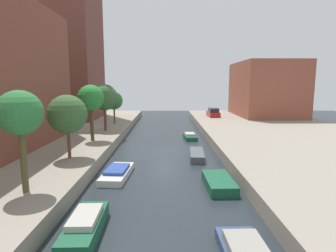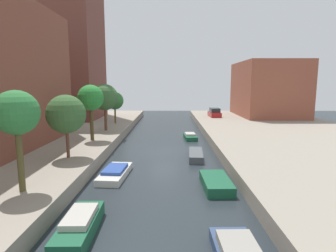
{
  "view_description": "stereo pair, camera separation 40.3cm",
  "coord_description": "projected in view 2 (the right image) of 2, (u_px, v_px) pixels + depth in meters",
  "views": [
    {
      "loc": [
        0.22,
        -26.7,
        6.65
      ],
      "look_at": [
        0.43,
        4.73,
        1.84
      ],
      "focal_mm": 29.55,
      "sensor_mm": 36.0,
      "label": 1
    },
    {
      "loc": [
        0.63,
        -26.7,
        6.65
      ],
      "look_at": [
        0.43,
        4.73,
        1.84
      ],
      "focal_mm": 29.55,
      "sensor_mm": 36.0,
      "label": 2
    }
  ],
  "objects": [
    {
      "name": "moored_boat_left_2",
      "position": [
        115.0,
        173.0,
        19.95
      ],
      "size": [
        1.96,
        4.5,
        0.69
      ],
      "color": "beige",
      "rests_on": "ground_plane"
    },
    {
      "name": "quay_right",
      "position": [
        315.0,
        147.0,
        27.23
      ],
      "size": [
        20.0,
        64.0,
        1.0
      ],
      "primitive_type": "cube",
      "color": "gray",
      "rests_on": "ground_plane"
    },
    {
      "name": "moored_boat_left_1",
      "position": [
        80.0,
        226.0,
        12.26
      ],
      "size": [
        1.44,
        4.08,
        0.96
      ],
      "color": "#195638",
      "rests_on": "ground_plane"
    },
    {
      "name": "ground_plane",
      "position": [
        163.0,
        152.0,
        27.4
      ],
      "size": [
        84.0,
        84.0,
        0.0
      ],
      "primitive_type": "plane",
      "color": "#232B30"
    },
    {
      "name": "quay_left",
      "position": [
        12.0,
        146.0,
        27.41
      ],
      "size": [
        20.0,
        64.0,
        1.0
      ],
      "primitive_type": "cube",
      "color": "gray",
      "rests_on": "ground_plane"
    },
    {
      "name": "street_tree_4",
      "position": [
        115.0,
        101.0,
        39.41
      ],
      "size": [
        2.49,
        2.49,
        4.51
      ],
      "color": "brown",
      "rests_on": "quay_left"
    },
    {
      "name": "moored_boat_right_3",
      "position": [
        190.0,
        137.0,
        33.6
      ],
      "size": [
        1.58,
        3.23,
        0.7
      ],
      "color": "#195638",
      "rests_on": "ground_plane"
    },
    {
      "name": "low_block_right",
      "position": [
        267.0,
        89.0,
        49.07
      ],
      "size": [
        10.0,
        14.17,
        9.45
      ],
      "primitive_type": "cube",
      "color": "brown",
      "rests_on": "quay_right"
    },
    {
      "name": "parked_car",
      "position": [
        214.0,
        113.0,
        47.94
      ],
      "size": [
        1.87,
        4.15,
        1.52
      ],
      "color": "maroon",
      "rests_on": "quay_right"
    },
    {
      "name": "apartment_tower_far",
      "position": [
        66.0,
        37.0,
        44.23
      ],
      "size": [
        10.0,
        11.26,
        26.1
      ],
      "primitive_type": "cube",
      "color": "brown",
      "rests_on": "quay_left"
    },
    {
      "name": "street_tree_0",
      "position": [
        16.0,
        114.0,
        14.12
      ],
      "size": [
        2.31,
        2.31,
        5.35
      ],
      "color": "brown",
      "rests_on": "quay_left"
    },
    {
      "name": "street_tree_3",
      "position": [
        105.0,
        97.0,
        33.38
      ],
      "size": [
        3.15,
        3.15,
        5.62
      ],
      "color": "brown",
      "rests_on": "quay_left"
    },
    {
      "name": "moored_boat_right_2",
      "position": [
        196.0,
        155.0,
        24.87
      ],
      "size": [
        1.48,
        4.11,
        0.61
      ],
      "color": "#4C5156",
      "rests_on": "ground_plane"
    },
    {
      "name": "street_tree_2",
      "position": [
        91.0,
        98.0,
        27.37
      ],
      "size": [
        2.56,
        2.56,
        5.57
      ],
      "color": "brown",
      "rests_on": "quay_left"
    },
    {
      "name": "street_tree_1",
      "position": [
        66.0,
        114.0,
        20.88
      ],
      "size": [
        2.94,
        2.94,
        4.86
      ],
      "color": "brown",
      "rests_on": "quay_left"
    },
    {
      "name": "moored_boat_right_1",
      "position": [
        216.0,
        183.0,
        17.82
      ],
      "size": [
        1.79,
        3.71,
        0.64
      ],
      "color": "#195638",
      "rests_on": "ground_plane"
    }
  ]
}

